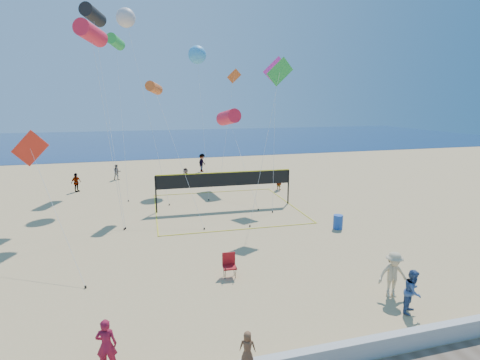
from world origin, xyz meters
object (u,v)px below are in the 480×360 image
object	(u,v)px
trash_barrel	(338,222)
volleyball_net	(225,183)
woman	(106,345)
camp_chair	(229,263)

from	to	relation	value
trash_barrel	volleyball_net	bearing A→B (deg)	131.51
woman	volleyball_net	bearing A→B (deg)	-108.32
camp_chair	volleyball_net	distance (m)	10.47
woman	camp_chair	bearing A→B (deg)	-128.59
volleyball_net	trash_barrel	bearing A→B (deg)	-46.76
trash_barrel	volleyball_net	distance (m)	8.12
camp_chair	volleyball_net	world-z (taller)	volleyball_net
camp_chair	volleyball_net	xyz separation A→B (m)	(2.24, 10.16, 1.17)
woman	trash_barrel	world-z (taller)	woman
camp_chair	volleyball_net	bearing A→B (deg)	81.55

